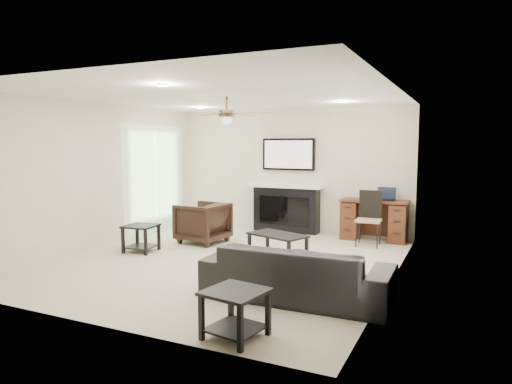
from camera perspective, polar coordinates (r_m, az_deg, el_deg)
room_shell at (r=6.88m, az=-2.37°, el=5.14°), size 5.50×5.54×2.52m
sofa at (r=5.37m, az=5.13°, el=-9.94°), size 2.18×0.89×0.63m
armchair at (r=8.37m, az=-6.69°, el=-3.81°), size 0.89×0.86×0.74m
coffee_table at (r=7.16m, az=2.70°, el=-6.82°), size 1.02×0.77×0.40m
end_table_near at (r=4.36m, az=-2.61°, el=-14.98°), size 0.60×0.60×0.45m
end_table_left at (r=7.87m, az=-14.16°, el=-5.64°), size 0.56×0.56×0.45m
fireplace_unit at (r=9.27m, az=3.79°, el=0.84°), size 1.52×0.34×1.91m
desk at (r=8.81m, az=14.56°, el=-3.38°), size 1.22×0.56×0.76m
desk_chair at (r=8.26m, az=13.88°, el=-3.24°), size 0.44×0.46×0.97m
laptop at (r=8.69m, az=15.92°, el=-0.25°), size 0.33×0.24×0.23m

